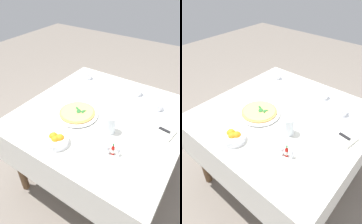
# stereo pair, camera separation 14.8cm
# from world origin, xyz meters

# --- Properties ---
(ground_plane) EXTENTS (8.00, 8.00, 0.00)m
(ground_plane) POSITION_xyz_m (0.00, 0.00, 0.00)
(ground_plane) COLOR slate
(dining_table) EXTENTS (1.14, 1.14, 0.73)m
(dining_table) POSITION_xyz_m (0.00, 0.00, 0.60)
(dining_table) COLOR white
(dining_table) RESTS_ON ground_plane
(pizza_plate) EXTENTS (0.31, 0.31, 0.02)m
(pizza_plate) POSITION_xyz_m (0.14, 0.12, 0.74)
(pizza_plate) COLOR white
(pizza_plate) RESTS_ON dining_table
(pizza) EXTENTS (0.26, 0.26, 0.02)m
(pizza) POSITION_xyz_m (0.14, 0.12, 0.75)
(pizza) COLOR tan
(pizza) RESTS_ON pizza_plate
(coffee_cup_far_right) EXTENTS (0.13, 0.13, 0.06)m
(coffee_cup_far_right) POSITION_xyz_m (-0.10, -0.37, 0.76)
(coffee_cup_far_right) COLOR white
(coffee_cup_far_right) RESTS_ON dining_table
(coffee_cup_back_corner) EXTENTS (0.13, 0.13, 0.06)m
(coffee_cup_back_corner) POSITION_xyz_m (-0.31, -0.26, 0.76)
(coffee_cup_back_corner) COLOR white
(coffee_cup_back_corner) RESTS_ON dining_table
(coffee_cup_center_back) EXTENTS (0.13, 0.13, 0.07)m
(coffee_cup_center_back) POSITION_xyz_m (0.40, -0.38, 0.76)
(coffee_cup_center_back) COLOR white
(coffee_cup_center_back) RESTS_ON dining_table
(water_glass_right_edge) EXTENTS (0.07, 0.07, 0.12)m
(water_glass_right_edge) POSITION_xyz_m (-0.14, 0.14, 0.78)
(water_glass_right_edge) COLOR white
(water_glass_right_edge) RESTS_ON dining_table
(napkin_folded) EXTENTS (0.24, 0.16, 0.02)m
(napkin_folded) POSITION_xyz_m (-0.39, -0.05, 0.74)
(napkin_folded) COLOR white
(napkin_folded) RESTS_ON dining_table
(dinner_knife) EXTENTS (0.20, 0.05, 0.01)m
(dinner_knife) POSITION_xyz_m (-0.39, -0.05, 0.75)
(dinner_knife) COLOR silver
(dinner_knife) RESTS_ON napkin_folded
(citrus_bowl) EXTENTS (0.15, 0.15, 0.07)m
(citrus_bowl) POSITION_xyz_m (0.08, 0.41, 0.76)
(citrus_bowl) COLOR white
(citrus_bowl) RESTS_ON dining_table
(hot_sauce_bottle) EXTENTS (0.02, 0.02, 0.08)m
(hot_sauce_bottle) POSITION_xyz_m (-0.25, 0.30, 0.76)
(hot_sauce_bottle) COLOR #B7140F
(hot_sauce_bottle) RESTS_ON dining_table
(salt_shaker) EXTENTS (0.03, 0.03, 0.06)m
(salt_shaker) POSITION_xyz_m (-0.22, 0.31, 0.75)
(salt_shaker) COLOR white
(salt_shaker) RESTS_ON dining_table
(pepper_shaker) EXTENTS (0.03, 0.03, 0.06)m
(pepper_shaker) POSITION_xyz_m (-0.28, 0.29, 0.75)
(pepper_shaker) COLOR white
(pepper_shaker) RESTS_ON dining_table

